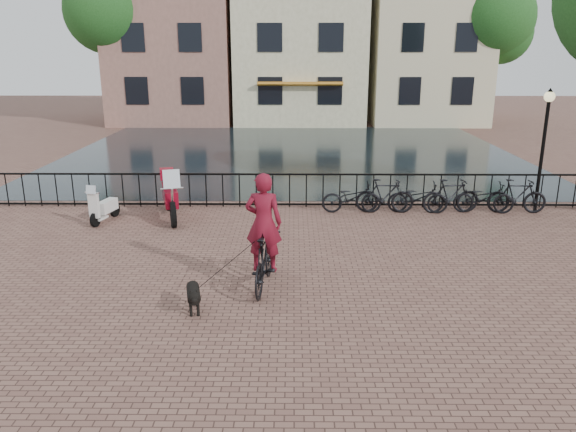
{
  "coord_description": "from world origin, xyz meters",
  "views": [
    {
      "loc": [
        0.11,
        -8.28,
        4.56
      ],
      "look_at": [
        0.0,
        3.0,
        1.2
      ],
      "focal_mm": 35.0,
      "sensor_mm": 36.0,
      "label": 1
    }
  ],
  "objects_px": {
    "lamp_post": "(545,130)",
    "cyclist": "(264,238)",
    "dog": "(194,297)",
    "scooter": "(104,201)",
    "motorcycle": "(170,190)"
  },
  "relations": [
    {
      "from": "lamp_post",
      "to": "cyclist",
      "type": "height_order",
      "value": "lamp_post"
    },
    {
      "from": "dog",
      "to": "motorcycle",
      "type": "distance_m",
      "value": 6.07
    },
    {
      "from": "motorcycle",
      "to": "scooter",
      "type": "distance_m",
      "value": 1.79
    },
    {
      "from": "lamp_post",
      "to": "dog",
      "type": "bearing_deg",
      "value": -143.22
    },
    {
      "from": "dog",
      "to": "motorcycle",
      "type": "xyz_separation_m",
      "value": [
        -1.64,
        5.82,
        0.52
      ]
    },
    {
      "from": "lamp_post",
      "to": "motorcycle",
      "type": "height_order",
      "value": "lamp_post"
    },
    {
      "from": "motorcycle",
      "to": "cyclist",
      "type": "bearing_deg",
      "value": -75.35
    },
    {
      "from": "cyclist",
      "to": "motorcycle",
      "type": "height_order",
      "value": "cyclist"
    },
    {
      "from": "lamp_post",
      "to": "dog",
      "type": "xyz_separation_m",
      "value": [
        -8.88,
        -6.64,
        -2.09
      ]
    },
    {
      "from": "cyclist",
      "to": "dog",
      "type": "height_order",
      "value": "cyclist"
    },
    {
      "from": "motorcycle",
      "to": "scooter",
      "type": "relative_size",
      "value": 1.77
    },
    {
      "from": "cyclist",
      "to": "motorcycle",
      "type": "bearing_deg",
      "value": -52.31
    },
    {
      "from": "dog",
      "to": "scooter",
      "type": "relative_size",
      "value": 0.68
    },
    {
      "from": "lamp_post",
      "to": "dog",
      "type": "relative_size",
      "value": 3.87
    },
    {
      "from": "lamp_post",
      "to": "scooter",
      "type": "distance_m",
      "value": 12.44
    }
  ]
}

